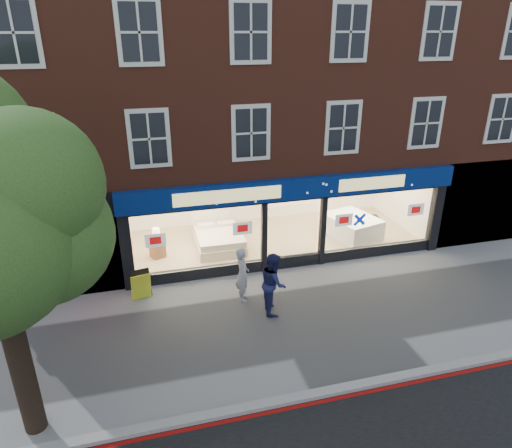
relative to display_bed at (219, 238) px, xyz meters
name	(u,v)px	position (x,y,z in m)	size (l,w,h in m)	color
ground	(327,315)	(2.24, -5.08, -0.44)	(120.00, 120.00, 0.00)	gray
kerb_line	(380,390)	(2.24, -8.18, -0.44)	(60.00, 0.10, 0.01)	#8C0A07
kerb_stone	(376,382)	(2.24, -7.98, -0.38)	(60.00, 0.25, 0.12)	gray
showroom_floor	(274,239)	(2.24, 0.17, -0.39)	(11.00, 4.50, 0.10)	tan
building	(263,58)	(2.22, 1.85, 6.23)	(19.00, 8.26, 10.30)	brown
display_bed	(219,238)	(0.00, 0.00, 0.00)	(1.81, 2.17, 1.22)	silver
bedside_table	(158,250)	(-2.28, -0.25, -0.07)	(0.45, 0.45, 0.55)	brown
mattress_stack	(352,226)	(5.28, -0.36, 0.05)	(2.06, 2.35, 0.79)	white
sofa	(357,220)	(5.94, 0.49, -0.08)	(1.82, 0.71, 0.53)	black
a_board	(141,285)	(-2.93, -2.77, 0.02)	(0.60, 0.39, 0.93)	gold
pedestrian_grey	(242,274)	(0.07, -3.60, 0.43)	(0.63, 0.41, 1.73)	#9C9EA4
pedestrian_blue	(273,283)	(0.79, -4.44, 0.49)	(0.91, 0.71, 1.87)	#1A1D4B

